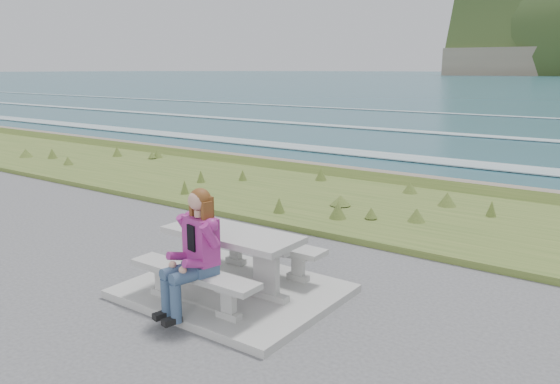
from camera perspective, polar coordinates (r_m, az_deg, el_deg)
The scene contains 8 objects.
concrete_slab at distance 7.15m, azimuth -4.94°, elevation -10.28°, with size 2.60×2.10×0.10m, color #A6A6A1.
picnic_table at distance 6.93m, azimuth -5.04°, elevation -5.46°, with size 1.80×0.75×0.75m.
bench_landward at distance 6.53m, azimuth -9.05°, elevation -8.92°, with size 1.80×0.35×0.45m.
bench_seaward at distance 7.52m, azimuth -1.51°, elevation -5.81°, with size 1.80×0.35×0.45m.
grass_verge at distance 11.23m, azimuth 11.88°, elevation -2.18°, with size 160.00×4.50×0.22m, color #3B5921.
shore_drop at distance 13.87m, azimuth 16.77°, elevation 0.39°, with size 160.00×0.80×2.20m, color #675D4D.
ocean at distance 30.72m, azimuth 27.21°, elevation 2.78°, with size 1600.00×1600.00×0.09m.
seated_woman at distance 6.31m, azimuth -9.37°, elevation -7.93°, with size 0.55×0.79×1.44m.
Camera 1 is at (4.32, -4.97, 2.85)m, focal length 35.00 mm.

